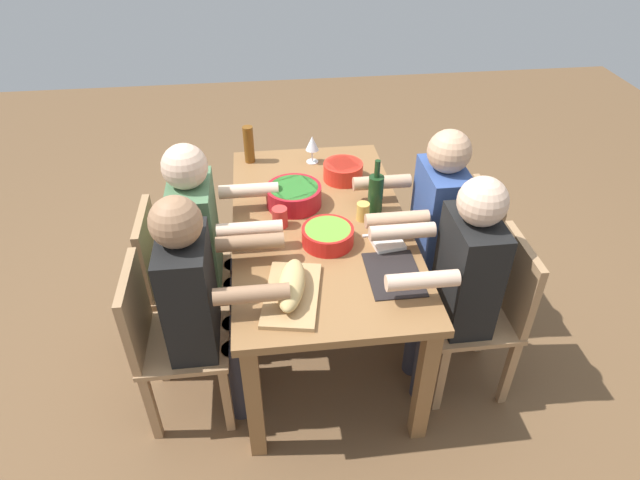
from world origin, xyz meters
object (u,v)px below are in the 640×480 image
at_px(chair_near_left, 488,308).
at_px(chair_far_center, 174,273).
at_px(wine_glass, 312,144).
at_px(bread_loaf, 291,285).
at_px(diner_far_center, 205,237).
at_px(serving_bowl_greens, 294,195).
at_px(cutting_board, 292,295).
at_px(wine_bottle, 376,193).
at_px(diner_near_left, 458,277).
at_px(serving_bowl_pasta, 343,170).
at_px(diner_near_center, 430,221).
at_px(cup_near_center, 363,211).
at_px(chair_far_left, 165,336).
at_px(cup_far_center, 280,217).
at_px(beer_bottle, 249,144).
at_px(dining_table, 320,237).
at_px(napkin_stack, 387,242).
at_px(diner_far_left, 200,297).
at_px(serving_bowl_salad, 328,235).
at_px(chair_near_center, 459,252).

xyz_separation_m(chair_near_left, chair_far_center, (0.44, 1.51, 0.00)).
bearing_deg(wine_glass, bread_loaf, 169.61).
height_order(diner_far_center, bread_loaf, diner_far_center).
relative_size(chair_far_center, serving_bowl_greens, 2.97).
distance_m(cutting_board, wine_bottle, 0.77).
distance_m(diner_near_left, serving_bowl_pasta, 0.94).
distance_m(diner_near_center, serving_bowl_greens, 0.72).
relative_size(wine_glass, cup_near_center, 1.80).
height_order(chair_far_left, cutting_board, chair_far_left).
relative_size(chair_far_center, cup_far_center, 8.40).
relative_size(serving_bowl_pasta, beer_bottle, 1.00).
distance_m(serving_bowl_greens, wine_bottle, 0.42).
bearing_deg(bread_loaf, chair_far_center, 47.39).
xyz_separation_m(dining_table, beer_bottle, (0.68, 0.33, 0.20)).
xyz_separation_m(dining_table, diner_near_left, (-0.44, -0.57, 0.05)).
xyz_separation_m(chair_far_center, cup_near_center, (0.00, -0.97, 0.30)).
distance_m(cutting_board, napkin_stack, 0.57).
height_order(serving_bowl_pasta, wine_glass, wine_glass).
bearing_deg(diner_far_left, serving_bowl_salad, -65.73).
xyz_separation_m(diner_near_left, diner_far_left, (0.00, 1.14, 0.00)).
xyz_separation_m(diner_near_left, wine_glass, (1.06, 0.54, 0.16)).
distance_m(dining_table, diner_far_center, 0.57).
bearing_deg(wine_bottle, dining_table, 103.34).
relative_size(serving_bowl_pasta, cup_near_center, 2.38).
height_order(dining_table, wine_glass, wine_glass).
bearing_deg(diner_near_left, dining_table, 52.36).
bearing_deg(napkin_stack, diner_near_left, -128.39).
bearing_deg(wine_glass, cup_near_center, -163.33).
height_order(dining_table, diner_near_center, diner_near_center).
distance_m(chair_far_center, napkin_stack, 1.10).
bearing_deg(cup_far_center, wine_bottle, -81.02).
bearing_deg(chair_near_left, diner_near_left, 90.00).
relative_size(chair_near_center, serving_bowl_greens, 2.97).
relative_size(beer_bottle, wine_glass, 1.33).
distance_m(diner_near_left, chair_far_center, 1.41).
height_order(cutting_board, napkin_stack, napkin_stack).
xyz_separation_m(diner_far_center, beer_bottle, (0.68, -0.24, 0.15)).
distance_m(wine_bottle, cup_far_center, 0.50).
bearing_deg(chair_far_left, serving_bowl_pasta, -47.75).
height_order(serving_bowl_greens, cutting_board, serving_bowl_greens).
xyz_separation_m(chair_far_center, cup_far_center, (-0.01, -0.56, 0.31)).
distance_m(chair_far_center, wine_glass, 1.07).
xyz_separation_m(beer_bottle, cup_near_center, (-0.67, -0.55, -0.06)).
height_order(diner_far_left, serving_bowl_greens, diner_far_left).
height_order(dining_table, chair_near_center, chair_near_center).
xyz_separation_m(chair_far_left, diner_near_center, (0.44, -1.33, 0.21)).
height_order(chair_near_left, serving_bowl_pasta, chair_near_left).
xyz_separation_m(diner_far_center, bread_loaf, (-0.53, -0.39, 0.11)).
distance_m(chair_far_center, serving_bowl_greens, 0.74).
relative_size(chair_far_left, serving_bowl_pasta, 3.88).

